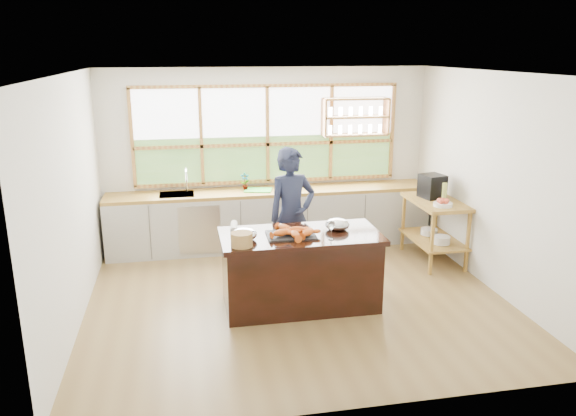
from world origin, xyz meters
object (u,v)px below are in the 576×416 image
object	(u,v)px
island	(300,270)
cook	(292,216)
espresso_machine	(432,186)
wicker_basket	(242,239)

from	to	relation	value
island	cook	bearing A→B (deg)	86.57
espresso_machine	wicker_basket	world-z (taller)	espresso_machine
wicker_basket	cook	bearing A→B (deg)	53.82
wicker_basket	island	bearing A→B (deg)	22.15
island	espresso_machine	world-z (taller)	espresso_machine
cook	wicker_basket	size ratio (longest dim) A/B	7.45
island	wicker_basket	xyz separation A→B (m)	(-0.71, -0.29, 0.52)
island	cook	xyz separation A→B (m)	(0.04, 0.74, 0.44)
espresso_machine	wicker_basket	bearing A→B (deg)	-164.87
cook	espresso_machine	bearing A→B (deg)	-2.63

